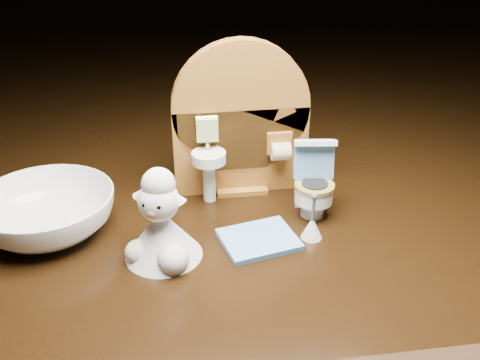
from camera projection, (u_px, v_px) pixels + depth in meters
The scene contains 6 objects.
backdrop_panel at pixel (240, 128), 0.51m from camera, with size 0.13×0.05×0.15m.
toy_toilet at pixel (313, 186), 0.49m from camera, with size 0.04×0.05×0.07m.
bath_mat at pixel (259, 240), 0.46m from camera, with size 0.06×0.05×0.00m, color #5F90C3.
toilet_brush at pixel (312, 226), 0.46m from camera, with size 0.02×0.02×0.04m.
plush_lamb at pixel (161, 228), 0.43m from camera, with size 0.06×0.07×0.08m.
ceramic_bowl at pixel (47, 213), 0.46m from camera, with size 0.12×0.12×0.04m, color white.
Camera 1 is at (-0.07, -0.40, 0.26)m, focal length 40.00 mm.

